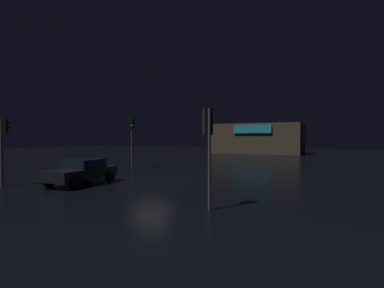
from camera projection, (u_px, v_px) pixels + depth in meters
ground_plane at (151, 180)px, 18.55m from camera, size 120.00×120.00×0.00m
store_building at (258, 139)px, 49.62m from camera, size 14.26×7.05×4.95m
traffic_signal_main at (4, 138)px, 16.20m from camera, size 0.42×0.42×3.68m
traffic_signal_opposite at (132, 129)px, 25.18m from camera, size 0.43×0.42×4.45m
traffic_signal_cross_left at (208, 132)px, 10.99m from camera, size 0.43×0.41×3.75m
car_near at (82, 171)px, 16.80m from camera, size 2.27×4.23×1.43m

